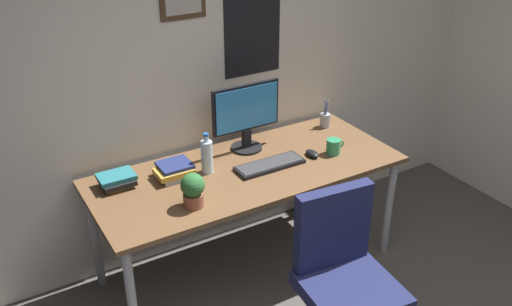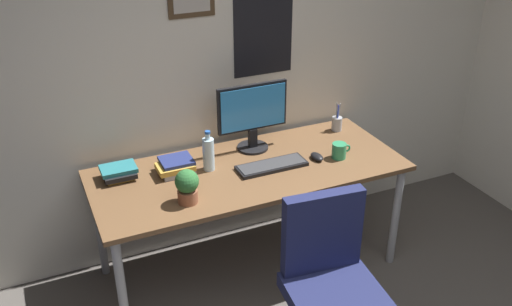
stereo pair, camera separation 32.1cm
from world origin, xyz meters
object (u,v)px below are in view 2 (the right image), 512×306
at_px(monitor, 252,114).
at_px(keyboard, 272,166).
at_px(computer_mouse, 317,157).
at_px(book_stack_right, 176,167).
at_px(coffee_mug_near, 339,151).
at_px(book_stack_left, 119,172).
at_px(office_chair, 330,277).
at_px(pen_cup, 337,123).
at_px(potted_plant, 187,185).
at_px(water_bottle, 208,154).

xyz_separation_m(monitor, keyboard, (0.00, -0.28, -0.23)).
bearing_deg(computer_mouse, book_stack_right, 167.16).
relative_size(coffee_mug_near, book_stack_left, 0.62).
distance_m(keyboard, book_stack_right, 0.57).
height_order(office_chair, computer_mouse, office_chair).
distance_m(pen_cup, book_stack_left, 1.50).
bearing_deg(coffee_mug_near, book_stack_right, 166.77).
relative_size(keyboard, book_stack_right, 1.98).
xyz_separation_m(keyboard, book_stack_left, (-0.87, 0.25, 0.03)).
bearing_deg(pen_cup, coffee_mug_near, -119.36).
bearing_deg(potted_plant, office_chair, -50.21).
bearing_deg(water_bottle, computer_mouse, -13.35).
relative_size(monitor, water_bottle, 1.82).
height_order(potted_plant, book_stack_left, potted_plant).
distance_m(coffee_mug_near, pen_cup, 0.41).
bearing_deg(water_bottle, potted_plant, -127.71).
distance_m(monitor, coffee_mug_near, 0.59).
bearing_deg(book_stack_right, coffee_mug_near, -13.23).
distance_m(computer_mouse, book_stack_left, 1.20).
relative_size(monitor, book_stack_left, 2.26).
bearing_deg(potted_plant, computer_mouse, 9.09).
bearing_deg(monitor, coffee_mug_near, -37.90).
relative_size(computer_mouse, book_stack_left, 0.54).
height_order(office_chair, book_stack_left, office_chair).
height_order(computer_mouse, coffee_mug_near, coffee_mug_near).
distance_m(keyboard, potted_plant, 0.61).
bearing_deg(office_chair, book_stack_left, 127.97).
xyz_separation_m(coffee_mug_near, book_stack_left, (-1.30, 0.30, -0.01)).
xyz_separation_m(computer_mouse, potted_plant, (-0.88, -0.14, 0.09)).
xyz_separation_m(keyboard, water_bottle, (-0.35, 0.13, 0.09)).
distance_m(office_chair, computer_mouse, 0.88).
bearing_deg(monitor, book_stack_left, -177.66).
xyz_separation_m(computer_mouse, pen_cup, (0.33, 0.32, 0.04)).
height_order(office_chair, coffee_mug_near, office_chair).
bearing_deg(potted_plant, coffee_mug_near, 5.78).
relative_size(pen_cup, book_stack_left, 0.98).
relative_size(office_chair, keyboard, 2.21).
distance_m(book_stack_left, book_stack_right, 0.33).
height_order(water_bottle, pen_cup, water_bottle).
relative_size(monitor, coffee_mug_near, 3.62).
distance_m(office_chair, keyboard, 0.83).
relative_size(potted_plant, book_stack_left, 0.96).
bearing_deg(monitor, book_stack_right, -168.51).
distance_m(monitor, potted_plant, 0.74).
height_order(monitor, pen_cup, monitor).
distance_m(coffee_mug_near, book_stack_left, 1.34).
bearing_deg(keyboard, book_stack_left, 164.07).
bearing_deg(office_chair, pen_cup, 57.80).
height_order(monitor, keyboard, monitor).
height_order(potted_plant, pen_cup, pen_cup).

